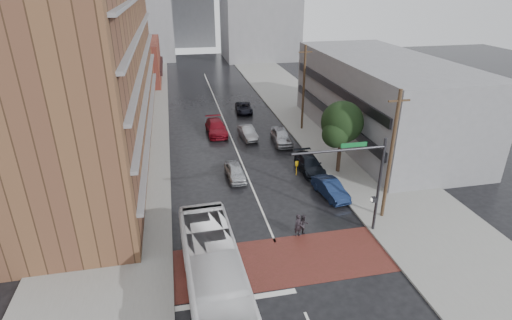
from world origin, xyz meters
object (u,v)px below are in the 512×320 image
car_parked_far (281,136)px  car_parked_mid (309,164)px  car_travel_c (216,128)px  pedestrian_a (298,225)px  suv_travel (244,108)px  transit_bus (216,282)px  car_parked_near (331,189)px  pedestrian_b (303,225)px  car_travel_a (235,172)px  car_travel_b (248,133)px

car_parked_far → car_parked_mid: bearing=-81.1°
car_travel_c → car_parked_far: car_parked_far is taller
pedestrian_a → suv_travel: 29.13m
transit_bus → car_parked_near: bearing=42.0°
pedestrian_a → car_parked_mid: size_ratio=0.35×
pedestrian_b → car_travel_c: bearing=87.1°
pedestrian_a → car_parked_near: (4.34, 4.87, -0.15)m
pedestrian_a → car_parked_mid: bearing=55.6°
suv_travel → car_parked_mid: car_parked_mid is taller
pedestrian_a → car_parked_far: (3.42, 17.19, -0.04)m
car_travel_a → car_parked_far: 9.82m
car_travel_c → car_parked_far: (6.72, -4.40, 0.03)m
car_parked_near → car_parked_mid: size_ratio=0.88×
transit_bus → car_parked_near: transit_bus is taller
pedestrian_a → suv_travel: bearing=76.0°
car_travel_c → suv_travel: (4.66, 7.52, -0.15)m
suv_travel → car_parked_near: 24.41m
car_travel_c → car_parked_far: 8.03m
pedestrian_b → car_parked_mid: (3.81, 9.85, -0.11)m
car_travel_b → car_parked_near: size_ratio=0.97×
car_travel_b → car_parked_mid: bearing=-72.9°
pedestrian_b → car_parked_mid: bearing=56.3°
transit_bus → car_parked_near: size_ratio=2.93×
car_travel_c → suv_travel: bearing=56.7°
car_travel_a → suv_travel: bearing=74.9°
pedestrian_b → suv_travel: size_ratio=0.36×
pedestrian_a → car_travel_b: bearing=78.5°
car_travel_b → suv_travel: size_ratio=0.92×
car_travel_b → pedestrian_a: bearing=-96.4°
suv_travel → car_travel_a: bearing=-98.1°
transit_bus → pedestrian_a: 8.58m
car_parked_mid → suv_travel: bearing=98.2°
suv_travel → car_parked_far: bearing=-75.8°
car_travel_b → car_parked_near: bearing=-79.8°
pedestrian_b → transit_bus: bearing=-153.4°
car_travel_b → suv_travel: 9.77m
car_travel_b → car_parked_far: size_ratio=0.87×
car_travel_a → car_parked_far: size_ratio=0.83×
transit_bus → car_parked_mid: bearing=53.3°
suv_travel → car_parked_near: car_parked_near is taller
pedestrian_a → car_travel_c: (-3.30, 21.58, -0.07)m
pedestrian_b → pedestrian_a: bearing=167.4°
transit_bus → pedestrian_b: transit_bus is taller
transit_bus → car_travel_a: transit_bus is taller
pedestrian_b → car_parked_near: (3.96, 4.87, -0.11)m
car_parked_near → suv_travel: bearing=88.5°
transit_bus → car_travel_c: bearing=81.3°
transit_bus → pedestrian_b: size_ratio=7.68×
transit_bus → car_travel_c: 27.36m
pedestrian_a → car_travel_c: bearing=87.3°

